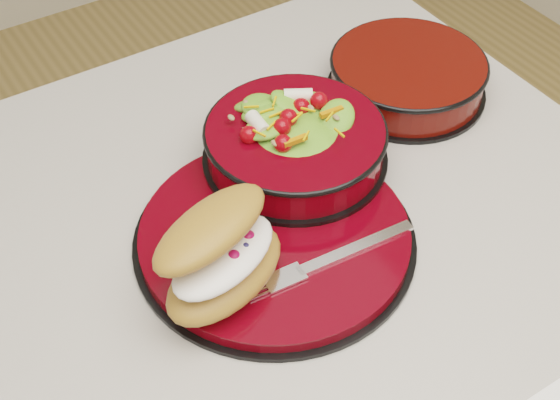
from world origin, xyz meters
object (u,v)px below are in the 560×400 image
fork (335,256)px  croissant (221,254)px  dinner_plate (276,236)px  extra_bowl (408,75)px  salad_bowl (295,138)px

fork → croissant: bearing=77.3°
dinner_plate → fork: bearing=-64.3°
dinner_plate → extra_bowl: 0.33m
croissant → fork: croissant is taller
dinner_plate → salad_bowl: (0.08, 0.09, 0.04)m
fork → extra_bowl: (0.26, 0.21, 0.01)m
croissant → fork: bearing=-36.9°
dinner_plate → croissant: 0.11m
dinner_plate → fork: 0.08m
croissant → fork: (0.12, -0.04, -0.04)m
dinner_plate → salad_bowl: size_ratio=1.42×
dinner_plate → extra_bowl: (0.30, 0.14, 0.02)m
croissant → extra_bowl: croissant is taller
salad_bowl → fork: 0.17m
extra_bowl → dinner_plate: bearing=-155.3°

